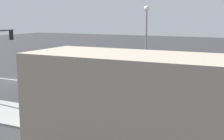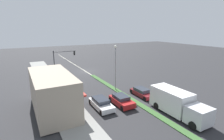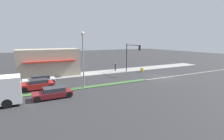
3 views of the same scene
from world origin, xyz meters
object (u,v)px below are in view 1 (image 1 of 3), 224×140
(van_white, at_px, (193,111))
(street_lamp, at_px, (146,39))
(hatchback_red, at_px, (208,101))
(sedan_maroon, at_px, (202,88))

(van_white, bearing_deg, street_lamp, -134.64)
(hatchback_red, relative_size, sedan_maroon, 0.97)
(sedan_maroon, bearing_deg, street_lamp, -63.23)
(hatchback_red, distance_m, van_white, 2.84)
(street_lamp, relative_size, sedan_maroon, 1.77)
(street_lamp, height_order, van_white, street_lamp)
(hatchback_red, bearing_deg, street_lamp, -111.63)
(street_lamp, relative_size, hatchback_red, 1.83)
(street_lamp, distance_m, sedan_maroon, 6.43)
(street_lamp, distance_m, van_white, 8.23)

